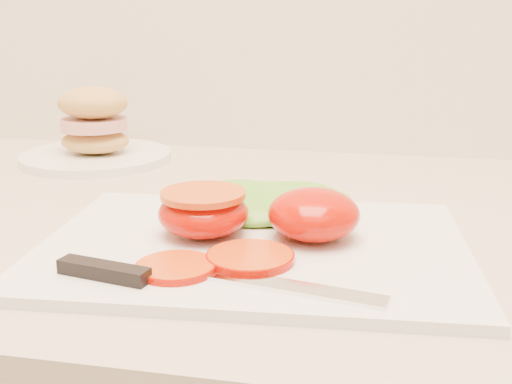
# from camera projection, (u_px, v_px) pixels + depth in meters

# --- Properties ---
(cutting_board) EXTENTS (0.41, 0.31, 0.01)m
(cutting_board) POSITION_uv_depth(u_px,v_px,m) (254.00, 247.00, 0.59)
(cutting_board) COLOR silver
(cutting_board) RESTS_ON counter
(tomato_half_dome) EXTENTS (0.09, 0.09, 0.05)m
(tomato_half_dome) POSITION_uv_depth(u_px,v_px,m) (314.00, 214.00, 0.59)
(tomato_half_dome) COLOR red
(tomato_half_dome) RESTS_ON cutting_board
(tomato_half_cut) EXTENTS (0.09, 0.09, 0.04)m
(tomato_half_cut) POSITION_uv_depth(u_px,v_px,m) (203.00, 211.00, 0.60)
(tomato_half_cut) COLOR red
(tomato_half_cut) RESTS_ON cutting_board
(tomato_slice_0) EXTENTS (0.07, 0.07, 0.01)m
(tomato_slice_0) POSITION_uv_depth(u_px,v_px,m) (250.00, 257.00, 0.54)
(tomato_slice_0) COLOR #D65A13
(tomato_slice_0) RESTS_ON cutting_board
(tomato_slice_1) EXTENTS (0.06, 0.06, 0.01)m
(tomato_slice_1) POSITION_uv_depth(u_px,v_px,m) (176.00, 267.00, 0.53)
(tomato_slice_1) COLOR #D65A13
(tomato_slice_1) RESTS_ON cutting_board
(lettuce_leaf_0) EXTENTS (0.15, 0.12, 0.03)m
(lettuce_leaf_0) POSITION_uv_depth(u_px,v_px,m) (248.00, 202.00, 0.67)
(lettuce_leaf_0) COLOR #7AC534
(lettuce_leaf_0) RESTS_ON cutting_board
(lettuce_leaf_1) EXTENTS (0.14, 0.11, 0.03)m
(lettuce_leaf_1) POSITION_uv_depth(u_px,v_px,m) (295.00, 203.00, 0.67)
(lettuce_leaf_1) COLOR #7AC534
(lettuce_leaf_1) RESTS_ON cutting_board
(knife) EXTENTS (0.27, 0.05, 0.01)m
(knife) POSITION_uv_depth(u_px,v_px,m) (172.00, 276.00, 0.50)
(knife) COLOR silver
(knife) RESTS_ON cutting_board
(sandwich_plate) EXTENTS (0.22, 0.22, 0.11)m
(sandwich_plate) POSITION_uv_depth(u_px,v_px,m) (95.00, 135.00, 0.94)
(sandwich_plate) COLOR white
(sandwich_plate) RESTS_ON counter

